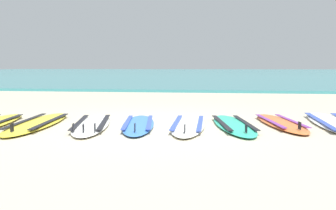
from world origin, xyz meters
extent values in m
plane|color=#B7AD93|center=(0.00, 0.00, 0.00)|extent=(80.00, 80.00, 0.00)
cube|color=teal|center=(0.00, 36.98, 0.05)|extent=(80.00, 60.00, 0.10)
cube|color=black|center=(-2.43, -0.26, 0.08)|extent=(0.28, 1.57, 0.01)
ellipsoid|color=yellow|center=(-1.87, -0.12, 0.04)|extent=(0.80, 2.39, 0.07)
cube|color=black|center=(-2.08, -0.14, 0.08)|extent=(0.23, 1.64, 0.01)
cube|color=black|center=(-1.66, -0.10, 0.08)|extent=(0.23, 1.64, 0.01)
cube|color=black|center=(-1.79, -1.03, 0.12)|extent=(0.02, 0.09, 0.11)
ellipsoid|color=white|center=(-0.95, -0.13, 0.04)|extent=(0.96, 2.23, 0.07)
cube|color=black|center=(-1.14, -0.17, 0.08)|extent=(0.37, 1.50, 0.01)
cube|color=black|center=(-0.76, -0.09, 0.08)|extent=(0.37, 1.50, 0.01)
cube|color=black|center=(-0.79, -0.96, 0.12)|extent=(0.03, 0.09, 0.11)
cube|color=black|center=(-0.94, -0.93, 0.12)|extent=(0.03, 0.09, 0.11)
cube|color=black|center=(-0.65, -0.87, 0.12)|extent=(0.03, 0.09, 0.11)
ellipsoid|color=#3875CC|center=(-0.20, -0.06, 0.04)|extent=(0.77, 2.04, 0.07)
cube|color=#334CB2|center=(-0.38, -0.08, 0.08)|extent=(0.26, 1.39, 0.01)
cube|color=#334CB2|center=(-0.02, -0.03, 0.08)|extent=(0.26, 1.39, 0.01)
cube|color=black|center=(-0.09, -0.82, 0.12)|extent=(0.02, 0.09, 0.11)
ellipsoid|color=silver|center=(0.60, -0.01, 0.04)|extent=(0.54, 2.11, 0.07)
cube|color=#334CB2|center=(0.41, -0.01, 0.08)|extent=(0.08, 1.48, 0.01)
cube|color=#334CB2|center=(0.79, -0.01, 0.08)|extent=(0.08, 1.48, 0.01)
cube|color=black|center=(0.60, -0.83, 0.12)|extent=(0.01, 0.09, 0.11)
ellipsoid|color=#2DB793|center=(1.32, 0.09, 0.04)|extent=(0.83, 2.16, 0.07)
cube|color=black|center=(1.13, 0.06, 0.08)|extent=(0.29, 1.47, 0.01)
cube|color=black|center=(1.50, 0.12, 0.08)|extent=(0.29, 1.47, 0.01)
cube|color=black|center=(1.44, -0.72, 0.12)|extent=(0.03, 0.09, 0.11)
ellipsoid|color=orange|center=(2.10, 0.37, 0.04)|extent=(0.80, 2.07, 0.07)
cube|color=purple|center=(1.92, 0.34, 0.08)|extent=(0.28, 1.41, 0.01)
cube|color=purple|center=(2.28, 0.40, 0.08)|extent=(0.28, 1.41, 0.01)
cube|color=black|center=(2.22, -0.41, 0.12)|extent=(0.03, 0.09, 0.11)
ellipsoid|color=white|center=(2.99, 0.46, 0.04)|extent=(0.75, 2.62, 0.07)
cube|color=#334CB2|center=(2.75, 0.47, 0.08)|extent=(0.16, 1.82, 0.01)
camera|label=1|loc=(0.94, -5.59, 0.99)|focal=37.86mm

